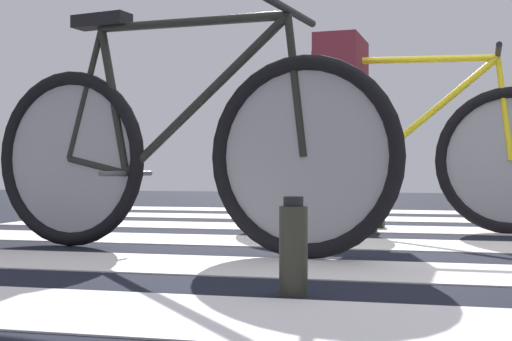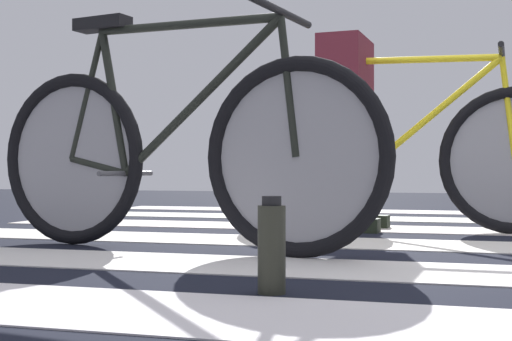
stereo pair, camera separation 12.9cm
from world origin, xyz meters
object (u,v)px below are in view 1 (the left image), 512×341
bicycle_1_of_2 (176,151)px  water_bottle (293,248)px  cyclist_2_of_2 (342,106)px  bicycle_2_of_2 (403,155)px

bicycle_1_of_2 → water_bottle: 1.03m
bicycle_1_of_2 → cyclist_2_of_2: 1.26m
bicycle_2_of_2 → water_bottle: bearing=-92.0°
bicycle_2_of_2 → water_bottle: bicycle_2_of_2 is taller
bicycle_2_of_2 → water_bottle: size_ratio=7.04×
water_bottle → bicycle_2_of_2: bearing=83.4°
water_bottle → cyclist_2_of_2: bearing=92.7°
bicycle_1_of_2 → bicycle_2_of_2: bearing=64.4°
cyclist_2_of_2 → bicycle_2_of_2: bearing=-0.0°
bicycle_2_of_2 → water_bottle: (-0.22, -1.90, -0.27)m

